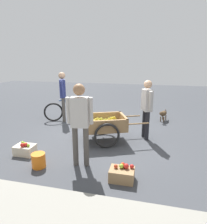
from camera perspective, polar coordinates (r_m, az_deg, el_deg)
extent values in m
plane|color=#3D3F44|center=(5.66, -0.09, -7.02)|extent=(24.00, 24.00, 0.00)
cube|color=#937047|center=(5.23, 0.14, -4.24)|extent=(1.32, 1.16, 0.10)
cube|color=#937047|center=(5.12, -5.61, -2.74)|extent=(0.37, 0.76, 0.24)
cube|color=#937047|center=(5.28, 5.72, -2.17)|extent=(0.37, 0.76, 0.24)
cube|color=#937047|center=(4.83, 0.88, -3.77)|extent=(1.04, 0.48, 0.24)
cube|color=#937047|center=(5.53, -0.50, -1.32)|extent=(1.04, 0.48, 0.24)
torus|color=black|center=(4.85, 1.01, -6.83)|extent=(0.61, 0.30, 0.64)
torus|color=black|center=(5.67, -0.60, -3.54)|extent=(0.61, 0.30, 0.64)
cylinder|color=gray|center=(5.26, 0.14, -5.06)|extent=(0.38, 0.83, 0.04)
cylinder|color=#937047|center=(5.07, 10.04, -3.32)|extent=(0.52, 0.25, 0.04)
cylinder|color=#937047|center=(5.69, 7.79, -1.19)|extent=(0.52, 0.25, 0.04)
cylinder|color=gray|center=(5.26, -4.95, -6.81)|extent=(0.04, 0.04, 0.35)
ellipsoid|color=gold|center=(5.38, -2.02, -2.62)|extent=(0.18, 0.08, 0.14)
ellipsoid|color=gold|center=(5.37, -2.24, -2.55)|extent=(0.17, 0.15, 0.05)
ellipsoid|color=gold|center=(5.36, -2.46, -2.48)|extent=(0.18, 0.09, 0.13)
ellipsoid|color=gold|center=(5.50, 3.05, -1.83)|extent=(0.18, 0.12, 0.14)
ellipsoid|color=gold|center=(5.49, 2.84, -1.76)|extent=(0.19, 0.08, 0.05)
ellipsoid|color=gold|center=(5.47, 2.64, -1.69)|extent=(0.18, 0.07, 0.14)
ellipsoid|color=gold|center=(4.96, 1.51, -3.16)|extent=(0.18, 0.12, 0.12)
ellipsoid|color=gold|center=(4.95, 1.40, -3.08)|extent=(0.19, 0.08, 0.08)
ellipsoid|color=gold|center=(4.94, 1.26, -3.00)|extent=(0.19, 0.07, 0.08)
ellipsoid|color=gold|center=(4.93, 1.05, -2.92)|extent=(0.18, 0.07, 0.15)
ellipsoid|color=gold|center=(5.21, -3.20, -3.13)|extent=(0.17, 0.13, 0.13)
ellipsoid|color=gold|center=(5.20, -3.28, -3.05)|extent=(0.18, 0.13, 0.10)
ellipsoid|color=gold|center=(5.19, -3.41, -2.98)|extent=(0.19, 0.12, 0.05)
ellipsoid|color=gold|center=(5.18, -3.55, -2.90)|extent=(0.19, 0.11, 0.11)
ellipsoid|color=gold|center=(5.17, -3.62, -2.82)|extent=(0.16, 0.15, 0.13)
ellipsoid|color=gold|center=(5.26, 2.11, -2.22)|extent=(0.16, 0.15, 0.14)
ellipsoid|color=gold|center=(5.24, 1.89, -2.15)|extent=(0.18, 0.05, 0.05)
ellipsoid|color=gold|center=(5.23, 1.63, -2.08)|extent=(0.17, 0.11, 0.15)
ellipsoid|color=gold|center=(5.21, -0.72, -2.34)|extent=(0.16, 0.14, 0.15)
ellipsoid|color=gold|center=(5.20, -0.90, -2.27)|extent=(0.17, 0.14, 0.09)
ellipsoid|color=gold|center=(5.19, -1.05, -2.19)|extent=(0.19, 0.08, 0.07)
ellipsoid|color=gold|center=(5.18, -1.20, -2.11)|extent=(0.18, 0.07, 0.14)
ellipsoid|color=gold|center=(5.42, -1.65, -2.35)|extent=(0.18, 0.09, 0.14)
ellipsoid|color=gold|center=(5.41, -1.87, -2.28)|extent=(0.17, 0.15, 0.04)
ellipsoid|color=gold|center=(5.40, -2.11, -2.21)|extent=(0.17, 0.08, 0.15)
ellipsoid|color=gold|center=(5.01, -1.75, -2.46)|extent=(0.18, 0.05, 0.15)
ellipsoid|color=gold|center=(4.99, -2.01, -2.39)|extent=(0.18, 0.13, 0.05)
ellipsoid|color=gold|center=(4.98, -2.29, -2.31)|extent=(0.16, 0.14, 0.16)
ellipsoid|color=gold|center=(5.02, 0.42, -3.75)|extent=(0.18, 0.08, 0.14)
ellipsoid|color=gold|center=(5.01, 0.21, -3.67)|extent=(0.19, 0.09, 0.05)
ellipsoid|color=gold|center=(5.00, -0.04, -3.60)|extent=(0.17, 0.13, 0.14)
ellipsoid|color=gold|center=(5.38, 0.54, -2.50)|extent=(0.17, 0.13, 0.13)
ellipsoid|color=gold|center=(5.36, 0.33, -2.43)|extent=(0.19, 0.10, 0.05)
ellipsoid|color=gold|center=(5.35, 0.10, -2.36)|extent=(0.18, 0.08, 0.15)
ellipsoid|color=gold|center=(5.31, -3.56, -2.70)|extent=(0.18, 0.12, 0.14)
ellipsoid|color=gold|center=(5.30, -3.71, -2.62)|extent=(0.19, 0.12, 0.08)
ellipsoid|color=gold|center=(5.29, -3.85, -2.54)|extent=(0.18, 0.13, 0.08)
ellipsoid|color=gold|center=(5.28, -4.05, -2.47)|extent=(0.17, 0.12, 0.15)
ellipsoid|color=gold|center=(5.41, 2.05, -2.23)|extent=(0.17, 0.06, 0.15)
ellipsoid|color=gold|center=(5.40, 1.80, -2.16)|extent=(0.19, 0.11, 0.05)
ellipsoid|color=gold|center=(5.38, 1.59, -2.09)|extent=(0.18, 0.11, 0.14)
ellipsoid|color=gold|center=(5.13, -2.95, -3.06)|extent=(0.17, 0.14, 0.13)
ellipsoid|color=gold|center=(5.12, -3.03, -2.98)|extent=(0.19, 0.11, 0.09)
ellipsoid|color=gold|center=(5.11, -3.13, -2.90)|extent=(0.16, 0.16, 0.04)
ellipsoid|color=gold|center=(5.10, -3.23, -2.82)|extent=(0.19, 0.09, 0.09)
ellipsoid|color=gold|center=(5.09, -3.41, -2.74)|extent=(0.17, 0.07, 0.16)
cylinder|color=black|center=(5.43, 12.41, -3.90)|extent=(0.11, 0.11, 0.79)
cylinder|color=black|center=(5.63, 11.59, -3.19)|extent=(0.11, 0.11, 0.79)
cube|color=#B7B2AD|center=(5.36, 12.39, 3.33)|extent=(0.32, 0.39, 0.56)
sphere|color=tan|center=(5.29, 12.64, 7.76)|extent=(0.21, 0.21, 0.21)
cylinder|color=#B7B2AD|center=(5.15, 13.30, 3.13)|extent=(0.08, 0.16, 0.51)
cylinder|color=#B7B2AD|center=(5.55, 11.58, 4.08)|extent=(0.08, 0.13, 0.51)
torus|color=black|center=(7.14, -6.13, 0.40)|extent=(0.62, 0.34, 0.66)
torus|color=black|center=(7.11, -14.16, -0.04)|extent=(0.62, 0.34, 0.66)
cylinder|color=#234C93|center=(7.02, -10.29, 3.34)|extent=(0.56, 0.29, 0.04)
cylinder|color=#234C93|center=(7.05, -11.20, 1.90)|extent=(0.11, 0.08, 0.45)
cylinder|color=#234C93|center=(7.07, -8.75, 1.63)|extent=(0.49, 0.26, 0.43)
ellipsoid|color=black|center=(6.99, -11.47, 4.00)|extent=(0.20, 0.08, 0.06)
cylinder|color=#234C93|center=(7.02, -6.65, 4.33)|extent=(0.22, 0.43, 0.03)
cylinder|color=#4C4742|center=(7.19, -11.40, 1.04)|extent=(0.11, 0.11, 0.84)
cylinder|color=#4C4742|center=(6.97, -11.36, 0.61)|extent=(0.11, 0.11, 0.84)
cube|color=navy|center=(6.94, -11.69, 6.58)|extent=(0.33, 0.39, 0.60)
sphere|color=tan|center=(6.89, -11.89, 10.21)|extent=(0.23, 0.23, 0.23)
cylinder|color=navy|center=(7.16, -11.73, 7.07)|extent=(0.08, 0.18, 0.54)
cylinder|color=navy|center=(6.72, -11.68, 6.56)|extent=(0.08, 0.15, 0.54)
ellipsoid|color=#4C3823|center=(7.27, 16.88, -0.39)|extent=(0.31, 0.47, 0.18)
sphere|color=#4C3823|center=(7.00, 16.33, -0.42)|extent=(0.14, 0.14, 0.14)
cylinder|color=#4C3823|center=(7.52, 17.48, 0.39)|extent=(0.06, 0.11, 0.12)
cylinder|color=#4C3823|center=(7.18, 16.90, -2.08)|extent=(0.04, 0.04, 0.18)
cylinder|color=#4C3823|center=(7.21, 16.08, -1.95)|extent=(0.04, 0.04, 0.18)
cylinder|color=#4C3823|center=(7.43, 17.45, -1.56)|extent=(0.04, 0.04, 0.18)
cylinder|color=#4C3823|center=(7.45, 16.65, -1.44)|extent=(0.04, 0.04, 0.18)
cylinder|color=orange|center=(4.32, -18.14, -13.07)|extent=(0.28, 0.28, 0.29)
cube|color=#99754C|center=(3.76, 5.27, -17.48)|extent=(0.44, 0.32, 0.22)
sphere|color=red|center=(3.71, 6.55, -15.19)|extent=(0.10, 0.10, 0.10)
sphere|color=red|center=(3.74, 8.15, -15.19)|extent=(0.08, 0.08, 0.08)
sphere|color=#B23319|center=(3.76, 5.57, -14.81)|extent=(0.09, 0.09, 0.09)
sphere|color=#99BF33|center=(3.71, 5.16, -15.21)|extent=(0.08, 0.08, 0.08)
sphere|color=#B23319|center=(3.71, 3.56, -15.32)|extent=(0.07, 0.07, 0.07)
cube|color=beige|center=(4.97, -21.61, -10.07)|extent=(0.44, 0.32, 0.22)
sphere|color=#99BF33|center=(4.99, -22.22, -8.15)|extent=(0.07, 0.07, 0.07)
sphere|color=red|center=(4.84, -21.41, -8.71)|extent=(0.09, 0.09, 0.09)
sphere|color=#99BF33|center=(4.88, -21.63, -8.57)|extent=(0.09, 0.09, 0.09)
sphere|color=#99BF33|center=(4.81, -20.79, -8.94)|extent=(0.07, 0.07, 0.07)
sphere|color=red|center=(4.84, -22.30, -8.77)|extent=(0.09, 0.09, 0.09)
cylinder|color=#4C4742|center=(4.12, -8.06, -9.66)|extent=(0.11, 0.11, 0.84)
cylinder|color=#4C4742|center=(4.08, -5.00, -9.82)|extent=(0.11, 0.11, 0.84)
cube|color=#B7B2AD|center=(3.85, -6.85, -0.06)|extent=(0.37, 0.25, 0.59)
sphere|color=#9E704C|center=(3.76, -7.06, 6.40)|extent=(0.23, 0.23, 0.23)
cylinder|color=#B7B2AD|center=(3.89, -10.05, 0.42)|extent=(0.08, 0.13, 0.54)
cylinder|color=#B7B2AD|center=(3.81, -3.62, 0.30)|extent=(0.08, 0.11, 0.54)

